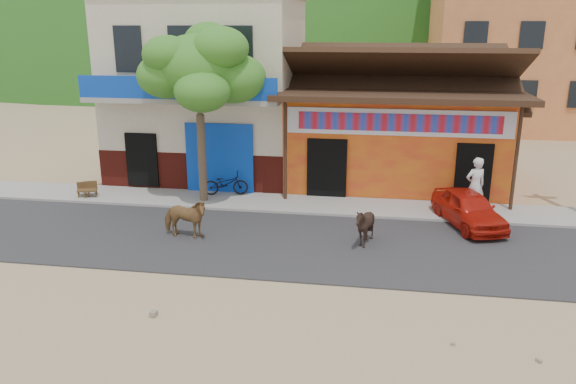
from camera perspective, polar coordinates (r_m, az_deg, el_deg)
name	(u,v)px	position (r m, az deg, el deg)	size (l,w,h in m)	color
ground	(316,285)	(13.74, 2.84, -9.39)	(120.00, 120.00, 0.00)	#9E825B
road	(326,245)	(16.01, 3.84, -5.44)	(60.00, 5.00, 0.04)	#28282B
sidewalk	(335,206)	(19.27, 4.82, -1.45)	(60.00, 2.00, 0.12)	gray
dance_club	(395,136)	(22.69, 10.79, 5.62)	(8.00, 6.00, 3.60)	orange
cafe_building	(210,89)	(23.43, -7.93, 10.30)	(7.00, 6.00, 7.00)	beige
apartment_front	(513,25)	(37.09, 21.93, 15.46)	(9.00, 9.00, 12.00)	#CC723F
tree	(200,115)	(19.24, -8.92, 7.76)	(3.00, 3.00, 6.00)	#2D721E
cow_tan	(185,218)	(16.56, -10.44, -2.65)	(0.64, 1.41, 1.19)	olive
cow_dark	(365,226)	(15.88, 7.79, -3.43)	(0.93, 1.05, 1.15)	black
red_car	(469,208)	(18.16, 17.87, -1.61)	(1.30, 3.23, 1.10)	#B8180D
scooter	(226,183)	(20.30, -6.35, 0.87)	(0.56, 1.60, 0.84)	black
pedestrian	(475,186)	(19.04, 18.47, 0.62)	(0.68, 0.45, 1.86)	silver
cafe_chair_left	(90,183)	(21.18, -19.51, 0.85)	(0.45, 0.45, 0.97)	#463217
cafe_chair_right	(83,184)	(21.31, -20.14, 0.78)	(0.42, 0.42, 0.91)	#473217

